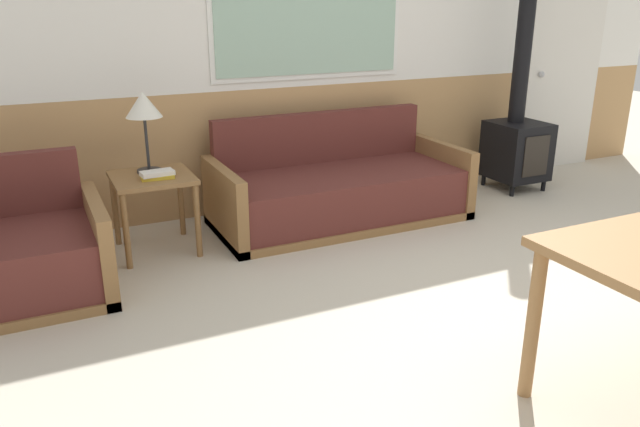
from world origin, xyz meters
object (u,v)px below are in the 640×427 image
(couch, at_px, (339,191))
(wood_stove, at_px, (519,115))
(table_lamp, at_px, (144,108))
(armchair, at_px, (29,257))
(side_table, at_px, (153,189))

(couch, height_order, wood_stove, wood_stove)
(table_lamp, xyz_separation_m, wood_stove, (3.24, 0.02, -0.29))
(armchair, height_order, side_table, armchair)
(couch, bearing_deg, armchair, -170.12)
(armchair, distance_m, wood_stove, 4.10)
(couch, height_order, table_lamp, table_lamp)
(wood_stove, bearing_deg, armchair, -173.18)
(couch, relative_size, wood_stove, 0.76)
(table_lamp, relative_size, wood_stove, 0.21)
(couch, distance_m, table_lamp, 1.58)
(armchair, height_order, table_lamp, table_lamp)
(side_table, height_order, wood_stove, wood_stove)
(side_table, distance_m, wood_stove, 3.26)
(couch, bearing_deg, side_table, -179.56)
(armchair, relative_size, side_table, 1.60)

